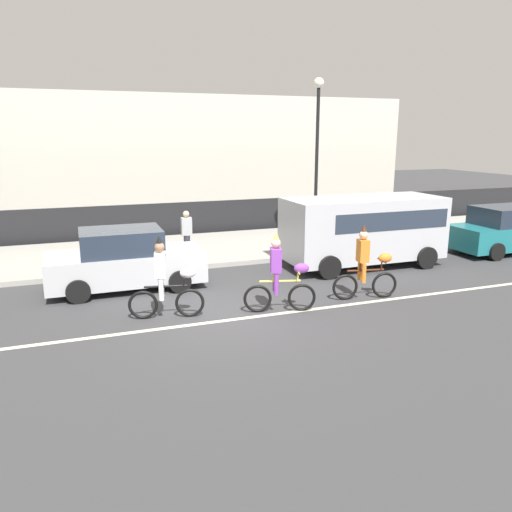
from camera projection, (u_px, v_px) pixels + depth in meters
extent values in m
plane|color=#38383A|center=(225.00, 313.00, 11.74)|extent=(80.00, 80.00, 0.00)
cube|color=beige|center=(232.00, 320.00, 11.28)|extent=(36.00, 0.14, 0.01)
cube|color=#9E9B93|center=(173.00, 251.00, 17.66)|extent=(60.00, 5.00, 0.15)
cube|color=black|center=(159.00, 221.00, 20.16)|extent=(40.00, 0.08, 1.40)
cube|color=beige|center=(139.00, 155.00, 27.60)|extent=(28.00, 8.00, 6.03)
torus|color=black|center=(190.00, 303.00, 11.41)|extent=(0.67, 0.21, 0.67)
torus|color=black|center=(143.00, 305.00, 11.26)|extent=(0.67, 0.21, 0.67)
cylinder|color=black|center=(166.00, 286.00, 11.24)|extent=(0.96, 0.25, 0.05)
cylinder|color=black|center=(159.00, 283.00, 11.20)|extent=(0.04, 0.04, 0.18)
cylinder|color=black|center=(184.00, 281.00, 11.27)|extent=(0.04, 0.04, 0.23)
cylinder|color=black|center=(184.00, 276.00, 11.24)|extent=(0.14, 0.50, 0.03)
ellipsoid|color=white|center=(188.00, 273.00, 11.23)|extent=(0.39, 0.27, 0.24)
cube|color=white|center=(160.00, 265.00, 11.10)|extent=(0.30, 0.36, 0.56)
sphere|color=#9E7051|center=(159.00, 247.00, 11.01)|extent=(0.22, 0.22, 0.22)
cone|color=black|center=(159.00, 239.00, 10.97)|extent=(0.14, 0.14, 0.16)
cylinder|color=white|center=(161.00, 290.00, 11.10)|extent=(0.11, 0.11, 0.48)
cylinder|color=white|center=(162.00, 286.00, 11.37)|extent=(0.11, 0.11, 0.48)
torus|color=black|center=(302.00, 297.00, 11.78)|extent=(0.66, 0.24, 0.67)
torus|color=black|center=(258.00, 299.00, 11.69)|extent=(0.66, 0.24, 0.67)
cylinder|color=#E5D84C|center=(280.00, 281.00, 11.64)|extent=(0.95, 0.30, 0.05)
cylinder|color=#E5D84C|center=(274.00, 278.00, 11.60)|extent=(0.04, 0.04, 0.18)
cylinder|color=#E5D84C|center=(298.00, 276.00, 11.64)|extent=(0.04, 0.04, 0.23)
cylinder|color=#E5D84C|center=(298.00, 271.00, 11.62)|extent=(0.16, 0.49, 0.03)
ellipsoid|color=purple|center=(302.00, 268.00, 11.61)|extent=(0.40, 0.29, 0.24)
cube|color=purple|center=(276.00, 260.00, 11.51)|extent=(0.32, 0.37, 0.56)
sphere|color=beige|center=(276.00, 243.00, 11.42)|extent=(0.22, 0.22, 0.22)
cone|color=#E5D84C|center=(276.00, 235.00, 11.37)|extent=(0.14, 0.14, 0.16)
cylinder|color=purple|center=(276.00, 285.00, 11.50)|extent=(0.11, 0.11, 0.48)
cylinder|color=purple|center=(275.00, 281.00, 11.78)|extent=(0.11, 0.11, 0.48)
torus|color=black|center=(384.00, 285.00, 12.76)|extent=(0.67, 0.19, 0.67)
torus|color=black|center=(345.00, 287.00, 12.59)|extent=(0.67, 0.19, 0.67)
cylinder|color=#4C2614|center=(366.00, 270.00, 12.58)|extent=(0.96, 0.22, 0.05)
cylinder|color=#4C2614|center=(360.00, 267.00, 12.53)|extent=(0.04, 0.04, 0.18)
cylinder|color=#4C2614|center=(382.00, 265.00, 12.62)|extent=(0.04, 0.04, 0.23)
cylinder|color=#4C2614|center=(382.00, 261.00, 12.59)|extent=(0.12, 0.50, 0.03)
ellipsoid|color=orange|center=(385.00, 258.00, 12.59)|extent=(0.39, 0.26, 0.24)
cube|color=orange|center=(363.00, 251.00, 12.44)|extent=(0.29, 0.36, 0.56)
sphere|color=beige|center=(364.00, 235.00, 12.35)|extent=(0.22, 0.22, 0.22)
cone|color=#4C2614|center=(364.00, 228.00, 12.30)|extent=(0.14, 0.14, 0.16)
cylinder|color=orange|center=(364.00, 273.00, 12.44)|extent=(0.11, 0.11, 0.48)
cylinder|color=orange|center=(360.00, 271.00, 12.70)|extent=(0.11, 0.11, 0.48)
cube|color=silver|center=(363.00, 228.00, 15.68)|extent=(5.00, 2.00, 1.90)
cube|color=#283342|center=(375.00, 216.00, 15.73)|extent=(3.90, 2.02, 0.56)
cylinder|color=black|center=(426.00, 258.00, 15.54)|extent=(0.70, 0.22, 0.70)
cylinder|color=black|center=(389.00, 245.00, 17.37)|extent=(0.70, 0.22, 0.70)
cylinder|color=black|center=(329.00, 267.00, 14.41)|extent=(0.70, 0.22, 0.70)
cylinder|color=black|center=(300.00, 252.00, 16.24)|extent=(0.70, 0.22, 0.70)
cube|color=#1E727A|center=(506.00, 236.00, 17.68)|extent=(4.10, 1.72, 0.80)
cube|color=#232D3D|center=(506.00, 216.00, 17.48)|extent=(2.10, 1.58, 0.64)
cylinder|color=black|center=(496.00, 252.00, 16.54)|extent=(0.60, 0.20, 0.60)
cylinder|color=black|center=(459.00, 242.00, 18.11)|extent=(0.60, 0.20, 0.60)
cube|color=#B7BABF|center=(126.00, 267.00, 13.48)|extent=(4.10, 1.72, 0.80)
cube|color=#232D3D|center=(121.00, 241.00, 13.28)|extent=(2.10, 1.58, 0.64)
cylinder|color=black|center=(180.00, 281.00, 13.19)|extent=(0.60, 0.20, 0.60)
cylinder|color=black|center=(168.00, 266.00, 14.76)|extent=(0.60, 0.20, 0.60)
cylinder|color=black|center=(78.00, 291.00, 12.34)|extent=(0.60, 0.20, 0.60)
cylinder|color=black|center=(77.00, 274.00, 13.91)|extent=(0.60, 0.20, 0.60)
cylinder|color=black|center=(316.00, 168.00, 17.95)|extent=(0.12, 0.12, 5.50)
sphere|color=#EAEACC|center=(319.00, 83.00, 17.26)|extent=(0.36, 0.36, 0.36)
cylinder|color=#33333D|center=(187.00, 248.00, 15.82)|extent=(0.20, 0.20, 0.85)
cube|color=#B7BABF|center=(186.00, 226.00, 15.65)|extent=(0.32, 0.20, 0.56)
sphere|color=beige|center=(186.00, 214.00, 15.56)|extent=(0.20, 0.20, 0.20)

